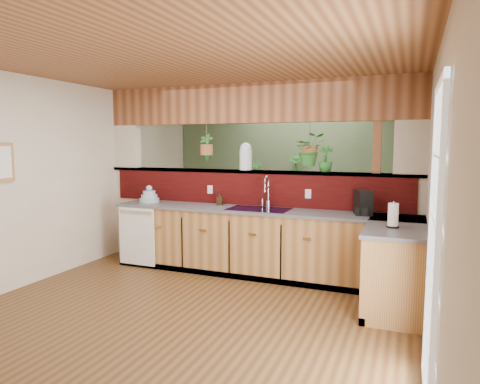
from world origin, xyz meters
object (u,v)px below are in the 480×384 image
at_px(dish_stack, 149,197).
at_px(soap_dispenser, 220,199).
at_px(glass_jar, 246,156).
at_px(paper_towel, 393,216).
at_px(coffee_maker, 363,203).
at_px(shelving_console, 276,212).
at_px(faucet, 267,190).

xyz_separation_m(dish_stack, soap_dispenser, (1.08, 0.13, 0.01)).
bearing_deg(glass_jar, paper_towel, -27.14).
bearing_deg(dish_stack, coffee_maker, 0.56).
bearing_deg(glass_jar, shelving_console, 93.61).
bearing_deg(shelving_console, coffee_maker, -50.48).
relative_size(faucet, dish_stack, 1.51).
bearing_deg(paper_towel, glass_jar, 152.86).
distance_m(faucet, glass_jar, 0.64).
xyz_separation_m(faucet, shelving_console, (-0.51, 2.12, -0.64)).
bearing_deg(coffee_maker, dish_stack, 156.02).
bearing_deg(coffee_maker, paper_towel, -86.86).
bearing_deg(faucet, coffee_maker, -4.98).
xyz_separation_m(coffee_maker, shelving_console, (-1.78, 2.23, -0.54)).
bearing_deg(dish_stack, soap_dispenser, 6.98).
height_order(dish_stack, shelving_console, dish_stack).
height_order(paper_towel, glass_jar, glass_jar).
height_order(dish_stack, paper_towel, paper_towel).
distance_m(faucet, coffee_maker, 1.28).
height_order(dish_stack, soap_dispenser, dish_stack).
height_order(faucet, coffee_maker, faucet).
relative_size(paper_towel, shelving_console, 0.16).
relative_size(faucet, coffee_maker, 1.44).
xyz_separation_m(faucet, paper_towel, (1.65, -0.83, -0.11)).
bearing_deg(soap_dispenser, paper_towel, -19.28).
height_order(dish_stack, glass_jar, glass_jar).
bearing_deg(faucet, glass_jar, 151.23).
bearing_deg(paper_towel, dish_stack, 168.66).
bearing_deg(soap_dispenser, coffee_maker, -2.99).
bearing_deg(shelving_console, soap_dispenser, -94.20).
xyz_separation_m(paper_towel, glass_jar, (-2.04, 1.05, 0.56)).
distance_m(faucet, dish_stack, 1.80).
height_order(faucet, glass_jar, glass_jar).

